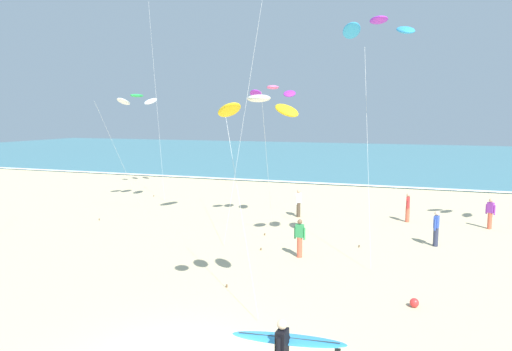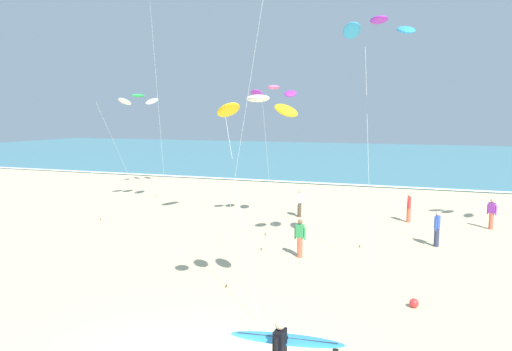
% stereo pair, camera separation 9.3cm
% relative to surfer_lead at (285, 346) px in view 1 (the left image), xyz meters
% --- Properties ---
extents(ocean_water, '(160.00, 60.00, 0.08)m').
position_rel_surfer_lead_xyz_m(ocean_water, '(-2.73, 59.99, -1.01)').
color(ocean_water, teal).
rests_on(ocean_water, ground).
extents(shoreline_foam, '(160.00, 0.85, 0.01)m').
position_rel_surfer_lead_xyz_m(shoreline_foam, '(-2.73, 30.29, -0.97)').
color(shoreline_foam, white).
rests_on(shoreline_foam, ocean_water).
extents(surfer_lead, '(2.54, 0.95, 1.71)m').
position_rel_surfer_lead_xyz_m(surfer_lead, '(0.00, 0.00, 0.00)').
color(surfer_lead, black).
rests_on(surfer_lead, ground).
extents(kite_arc_emerald_mid, '(2.63, 5.18, 7.11)m').
position_rel_surfer_lead_xyz_m(kite_arc_emerald_mid, '(-14.58, 16.83, 5.71)').
color(kite_arc_emerald_mid, white).
rests_on(kite_arc_emerald_mid, ground).
extents(kite_arc_ivory_far, '(3.09, 3.31, 6.32)m').
position_rel_surfer_lead_xyz_m(kite_arc_ivory_far, '(-1.67, 3.09, 4.95)').
color(kite_arc_ivory_far, yellow).
rests_on(kite_arc_ivory_far, ground).
extents(kite_arc_rose_close, '(2.46, 4.86, 7.27)m').
position_rel_surfer_lead_xyz_m(kite_arc_rose_close, '(-4.72, 13.94, 5.90)').
color(kite_arc_rose_close, purple).
rests_on(kite_arc_rose_close, ground).
extents(kite_arc_violet_outer, '(2.69, 4.04, 9.18)m').
position_rel_surfer_lead_xyz_m(kite_arc_violet_outer, '(0.85, 8.62, 7.78)').
color(kite_arc_violet_outer, '#2D99DB').
rests_on(kite_arc_violet_outer, ground).
extents(bystander_purple_top, '(0.43, 0.33, 1.59)m').
position_rel_surfer_lead_xyz_m(bystander_purple_top, '(5.85, 17.45, -0.24)').
color(bystander_purple_top, '#D8593F').
rests_on(bystander_purple_top, ground).
extents(bystander_green_top, '(0.49, 0.24, 1.59)m').
position_rel_surfer_lead_xyz_m(bystander_green_top, '(-2.10, 9.42, -0.24)').
color(bystander_green_top, '#D8593F').
rests_on(bystander_green_top, ground).
extents(bystander_blue_top, '(0.26, 0.48, 1.59)m').
position_rel_surfer_lead_xyz_m(bystander_blue_top, '(3.18, 13.05, -0.24)').
color(bystander_blue_top, '#2D334C').
rests_on(bystander_blue_top, ground).
extents(bystander_red_top, '(0.22, 0.50, 1.59)m').
position_rel_surfer_lead_xyz_m(bystander_red_top, '(1.83, 17.69, -0.24)').
color(bystander_red_top, '#D8593F').
rests_on(bystander_red_top, ground).
extents(bystander_white_top, '(0.27, 0.48, 1.59)m').
position_rel_surfer_lead_xyz_m(bystander_white_top, '(-4.11, 16.97, -0.24)').
color(bystander_white_top, '#4C3D2D').
rests_on(bystander_white_top, ground).
extents(beach_ball, '(0.28, 0.28, 0.28)m').
position_rel_surfer_lead_xyz_m(beach_ball, '(2.45, 5.64, -0.91)').
color(beach_ball, red).
rests_on(beach_ball, ground).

